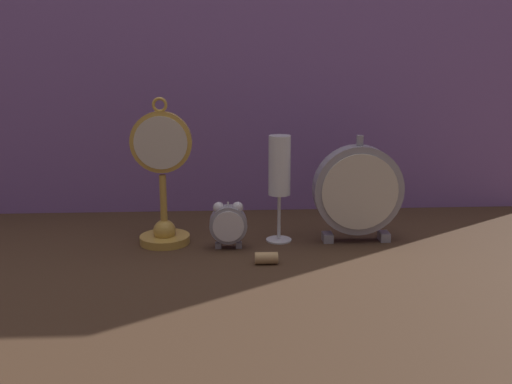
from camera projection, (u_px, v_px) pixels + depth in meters
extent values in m
plane|color=#422D1E|center=(258.00, 254.00, 1.10)|extent=(4.00, 4.00, 0.00)
cube|color=#8460A8|center=(250.00, 44.00, 1.32)|extent=(1.47, 0.01, 0.80)
cylinder|color=gold|center=(165.00, 239.00, 1.16)|extent=(0.10, 0.10, 0.02)
sphere|color=gold|center=(165.00, 231.00, 1.16)|extent=(0.05, 0.05, 0.05)
cylinder|color=gold|center=(164.00, 206.00, 1.15)|extent=(0.01, 0.01, 0.13)
cylinder|color=gold|center=(161.00, 142.00, 1.12)|extent=(0.12, 0.02, 0.12)
cylinder|color=beige|center=(161.00, 143.00, 1.11)|extent=(0.10, 0.00, 0.10)
torus|color=gold|center=(160.00, 105.00, 1.10)|extent=(0.03, 0.01, 0.03)
cube|color=gray|center=(218.00, 245.00, 1.13)|extent=(0.01, 0.01, 0.01)
cube|color=gray|center=(239.00, 245.00, 1.13)|extent=(0.01, 0.01, 0.01)
cylinder|color=gray|center=(228.00, 224.00, 1.12)|extent=(0.07, 0.03, 0.07)
cylinder|color=silver|center=(228.00, 227.00, 1.11)|extent=(0.06, 0.00, 0.06)
sphere|color=silver|center=(219.00, 208.00, 1.11)|extent=(0.02, 0.02, 0.02)
sphere|color=silver|center=(238.00, 207.00, 1.12)|extent=(0.02, 0.02, 0.02)
cylinder|color=silver|center=(228.00, 205.00, 1.11)|extent=(0.00, 0.00, 0.01)
cube|color=gray|center=(327.00, 237.00, 1.17)|extent=(0.02, 0.03, 0.02)
cube|color=gray|center=(384.00, 236.00, 1.18)|extent=(0.02, 0.03, 0.02)
cylinder|color=gray|center=(358.00, 190.00, 1.15)|extent=(0.18, 0.04, 0.18)
cylinder|color=beige|center=(360.00, 192.00, 1.13)|extent=(0.15, 0.00, 0.15)
cylinder|color=gray|center=(360.00, 140.00, 1.13)|extent=(0.01, 0.01, 0.02)
cylinder|color=silver|center=(279.00, 239.00, 1.18)|extent=(0.05, 0.05, 0.01)
cylinder|color=silver|center=(279.00, 216.00, 1.17)|extent=(0.01, 0.01, 0.09)
cylinder|color=white|center=(279.00, 165.00, 1.14)|extent=(0.04, 0.04, 0.12)
cylinder|color=beige|center=(279.00, 176.00, 1.15)|extent=(0.04, 0.04, 0.08)
cylinder|color=tan|center=(266.00, 258.00, 1.05)|extent=(0.04, 0.02, 0.02)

